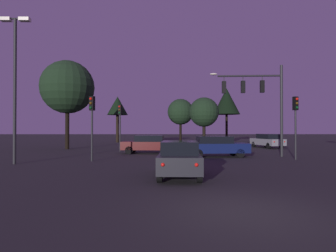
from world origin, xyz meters
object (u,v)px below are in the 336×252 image
(car_nearside_lane, at_px, (179,158))
(car_crossing_right, at_px, (148,144))
(tree_right_cluster, at_px, (67,87))
(tree_lot_edge, at_px, (227,101))
(traffic_light_corner_right, at_px, (296,115))
(traffic_light_corner_left, at_px, (92,115))
(tree_behind_sign, at_px, (118,106))
(car_far_lane, at_px, (267,141))
(car_crossing_left, at_px, (216,146))
(tree_center_horizon, at_px, (204,112))
(traffic_signal_mast_arm, at_px, (259,95))
(parking_lot_lamp_post, at_px, (15,72))
(traffic_light_median, at_px, (120,118))
(tree_left_far, at_px, (181,112))

(car_nearside_lane, distance_m, car_crossing_right, 11.91)
(tree_right_cluster, relative_size, tree_lot_edge, 1.10)
(car_nearside_lane, bearing_deg, traffic_light_corner_right, 39.82)
(traffic_light_corner_left, xyz_separation_m, tree_behind_sign, (-2.78, 25.86, 2.63))
(car_nearside_lane, relative_size, car_far_lane, 0.89)
(car_nearside_lane, xyz_separation_m, tree_lot_edge, (8.58, 30.62, 5.42))
(traffic_light_corner_left, height_order, car_crossing_left, traffic_light_corner_left)
(tree_behind_sign, bearing_deg, car_far_lane, -35.65)
(car_far_lane, relative_size, tree_center_horizon, 0.79)
(car_crossing_left, relative_size, tree_center_horizon, 0.82)
(car_crossing_left, relative_size, tree_lot_edge, 0.58)
(traffic_signal_mast_arm, xyz_separation_m, traffic_light_corner_left, (-11.63, -3.05, -1.66))
(tree_lot_edge, bearing_deg, tree_center_horizon, -116.81)
(parking_lot_lamp_post, xyz_separation_m, tree_right_cluster, (-1.23, 12.37, 0.94))
(car_crossing_right, bearing_deg, traffic_signal_mast_arm, -18.04)
(traffic_light_corner_left, xyz_separation_m, traffic_light_median, (0.52, 7.82, 0.09))
(traffic_light_corner_right, bearing_deg, tree_left_far, 106.82)
(car_nearside_lane, height_order, tree_left_far, tree_left_far)
(car_far_lane, distance_m, tree_center_horizon, 7.77)
(car_nearside_lane, relative_size, tree_center_horizon, 0.70)
(car_crossing_left, bearing_deg, tree_behind_sign, 115.78)
(traffic_signal_mast_arm, relative_size, tree_left_far, 1.07)
(parking_lot_lamp_post, relative_size, tree_right_cluster, 0.95)
(traffic_light_corner_left, height_order, tree_center_horizon, tree_center_horizon)
(car_crossing_left, distance_m, tree_behind_sign, 26.04)
(traffic_light_median, bearing_deg, tree_center_horizon, 41.40)
(parking_lot_lamp_post, xyz_separation_m, tree_lot_edge, (17.99, 26.06, 0.83))
(parking_lot_lamp_post, relative_size, tree_behind_sign, 1.21)
(car_nearside_lane, relative_size, tree_lot_edge, 0.49)
(car_far_lane, relative_size, tree_behind_sign, 0.65)
(tree_behind_sign, bearing_deg, tree_right_cluster, -99.87)
(traffic_signal_mast_arm, height_order, traffic_light_median, traffic_signal_mast_arm)
(tree_left_far, bearing_deg, car_crossing_right, -102.16)
(tree_behind_sign, xyz_separation_m, tree_center_horizon, (11.97, -10.40, -1.53))
(traffic_light_median, relative_size, car_crossing_left, 0.90)
(traffic_light_median, bearing_deg, traffic_light_corner_right, -28.84)
(car_crossing_left, height_order, car_far_lane, same)
(parking_lot_lamp_post, relative_size, tree_center_horizon, 1.48)
(traffic_light_median, height_order, tree_left_far, tree_left_far)
(car_nearside_lane, bearing_deg, tree_right_cluster, 122.13)
(parking_lot_lamp_post, distance_m, tree_right_cluster, 12.47)
(traffic_signal_mast_arm, height_order, tree_right_cluster, tree_right_cluster)
(traffic_light_corner_right, distance_m, tree_behind_sign, 29.92)
(car_crossing_left, distance_m, tree_lot_edge, 23.20)
(traffic_light_corner_left, xyz_separation_m, traffic_light_corner_right, (13.31, 0.77, 0.05))
(tree_left_far, bearing_deg, traffic_light_corner_left, -106.84)
(traffic_light_corner_left, relative_size, parking_lot_lamp_post, 0.48)
(traffic_signal_mast_arm, relative_size, traffic_light_corner_right, 1.62)
(traffic_light_corner_right, relative_size, traffic_light_median, 0.99)
(traffic_signal_mast_arm, bearing_deg, tree_lot_edge, 84.14)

